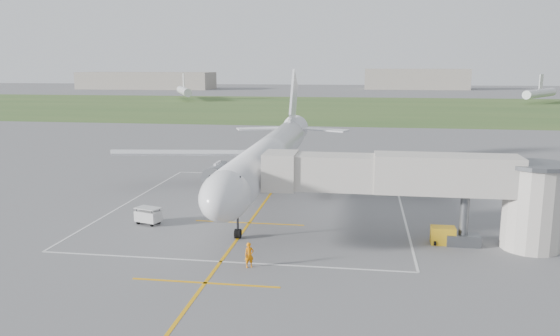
# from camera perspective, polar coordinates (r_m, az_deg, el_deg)

# --- Properties ---
(ground) EXTENTS (700.00, 700.00, 0.00)m
(ground) POSITION_cam_1_polar(r_m,az_deg,el_deg) (59.11, -1.24, -3.05)
(ground) COLOR #575759
(ground) RESTS_ON ground
(grass_strip) EXTENTS (700.00, 120.00, 0.02)m
(grass_strip) POSITION_cam_1_polar(r_m,az_deg,el_deg) (187.34, 5.69, 6.34)
(grass_strip) COLOR #345525
(grass_strip) RESTS_ON ground
(apron_markings) EXTENTS (28.20, 60.00, 0.01)m
(apron_markings) POSITION_cam_1_polar(r_m,az_deg,el_deg) (53.57, -2.31, -4.50)
(apron_markings) COLOR orange
(apron_markings) RESTS_ON ground
(airliner) EXTENTS (38.93, 46.75, 13.52)m
(airliner) POSITION_cam_1_polar(r_m,az_deg,el_deg) (58.96, -1.13, 1.27)
(airliner) COLOR silver
(airliner) RESTS_ON ground
(jet_bridge) EXTENTS (23.40, 5.00, 7.20)m
(jet_bridge) POSITION_cam_1_polar(r_m,az_deg,el_deg) (44.42, 15.98, -1.80)
(jet_bridge) COLOR #B0AA9F
(jet_bridge) RESTS_ON ground
(gpu_unit) EXTENTS (1.89, 1.35, 1.41)m
(gpu_unit) POSITION_cam_1_polar(r_m,az_deg,el_deg) (45.61, 16.66, -6.78)
(gpu_unit) COLOR gold
(gpu_unit) RESTS_ON ground
(baggage_cart) EXTENTS (2.48, 1.91, 1.52)m
(baggage_cart) POSITION_cam_1_polar(r_m,az_deg,el_deg) (50.44, -13.60, -4.86)
(baggage_cart) COLOR #B5B5B5
(baggage_cart) RESTS_ON ground
(ramp_worker_nose) EXTENTS (0.78, 0.68, 1.80)m
(ramp_worker_nose) POSITION_cam_1_polar(r_m,az_deg,el_deg) (38.87, -3.23, -9.07)
(ramp_worker_nose) COLOR orange
(ramp_worker_nose) RESTS_ON ground
(ramp_worker_wing) EXTENTS (1.15, 1.15, 1.88)m
(ramp_worker_wing) POSITION_cam_1_polar(r_m,az_deg,el_deg) (61.62, -5.48, -1.63)
(ramp_worker_wing) COLOR #F85607
(ramp_worker_wing) RESTS_ON ground
(distant_hangars) EXTENTS (345.00, 49.00, 12.00)m
(distant_hangars) POSITION_cam_1_polar(r_m,az_deg,el_deg) (322.92, 4.13, 9.08)
(distant_hangars) COLOR gray
(distant_hangars) RESTS_ON ground
(distant_aircraft) EXTENTS (158.61, 32.88, 8.85)m
(distant_aircraft) POSITION_cam_1_polar(r_m,az_deg,el_deg) (221.39, 7.82, 7.88)
(distant_aircraft) COLOR silver
(distant_aircraft) RESTS_ON ground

